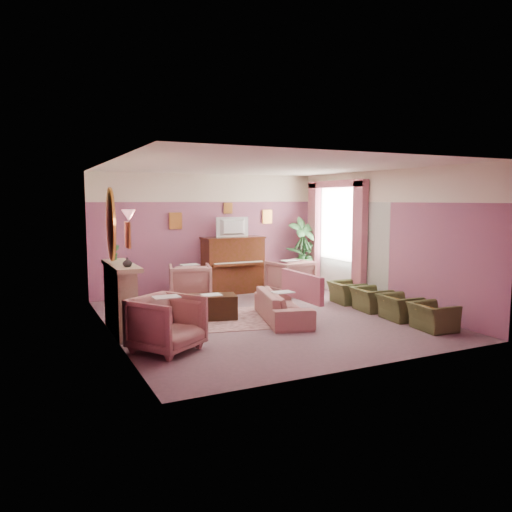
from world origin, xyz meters
name	(u,v)px	position (x,y,z in m)	size (l,w,h in m)	color
floor	(265,319)	(0.00, 0.00, 0.00)	(5.50, 6.00, 0.01)	#72545D
ceiling	(265,166)	(0.00, 0.00, 2.80)	(5.50, 6.00, 0.01)	white
wall_back	(208,234)	(0.00, 3.00, 1.40)	(5.50, 0.02, 2.80)	#82507D
wall_front	(369,262)	(0.00, -3.00, 1.40)	(5.50, 0.02, 2.80)	#82507D
wall_left	(111,250)	(-2.75, 0.00, 1.40)	(0.02, 6.00, 2.80)	#82507D
wall_right	(384,239)	(2.75, 0.00, 1.40)	(0.02, 6.00, 2.80)	#82507D
picture_rail_band	(208,188)	(0.00, 2.99, 2.47)	(5.50, 0.01, 0.65)	white
stripe_panel	(345,249)	(2.73, 1.30, 1.07)	(0.01, 3.00, 2.15)	beige
fireplace_surround	(120,300)	(-2.59, 0.20, 0.55)	(0.30, 1.40, 1.10)	tan
fireplace_inset	(126,308)	(-2.49, 0.20, 0.40)	(0.18, 0.72, 0.68)	black
fire_ember	(129,318)	(-2.45, 0.20, 0.22)	(0.06, 0.54, 0.10)	#FF1E00
mantel_shelf	(121,266)	(-2.56, 0.20, 1.12)	(0.40, 1.55, 0.07)	tan
hearth	(133,330)	(-2.39, 0.20, 0.01)	(0.55, 1.50, 0.02)	tan
mirror_frame	(111,225)	(-2.70, 0.20, 1.80)	(0.04, 0.72, 1.20)	gold
mirror_glass	(112,225)	(-2.67, 0.20, 1.80)	(0.01, 0.60, 1.06)	silver
sconce_shade	(129,215)	(-2.62, -0.85, 1.98)	(0.20, 0.20, 0.16)	pink
piano	(233,265)	(0.50, 2.68, 0.65)	(1.40, 0.60, 1.30)	#4D2513
piano_keyshelf	(239,264)	(0.50, 2.33, 0.72)	(1.30, 0.12, 0.06)	#4D2513
piano_keys	(239,262)	(0.50, 2.33, 0.76)	(1.20, 0.08, 0.02)	beige
piano_top	(233,238)	(0.50, 2.68, 1.31)	(1.45, 0.65, 0.04)	#4D2513
television	(234,225)	(0.50, 2.63, 1.60)	(0.80, 0.12, 0.48)	black
print_back_left	(176,221)	(-0.80, 2.96, 1.72)	(0.30, 0.03, 0.38)	gold
print_back_right	(267,217)	(1.55, 2.96, 1.78)	(0.26, 0.03, 0.34)	gold
print_back_mid	(228,208)	(0.50, 2.96, 2.00)	(0.22, 0.03, 0.26)	gold
print_left_wall	(128,235)	(-2.71, -1.20, 1.72)	(0.03, 0.28, 0.36)	gold
window_blind	(338,221)	(2.70, 1.55, 1.70)	(0.03, 1.40, 1.80)	beige
curtain_left	(360,241)	(2.62, 0.63, 1.30)	(0.16, 0.34, 2.60)	#AF596C
curtain_right	(314,236)	(2.62, 2.47, 1.30)	(0.16, 0.34, 2.60)	#AF596C
pelmet	(336,184)	(2.62, 1.55, 2.56)	(0.16, 2.20, 0.16)	#AF596C
mantel_plant	(115,252)	(-2.55, 0.75, 1.29)	(0.16, 0.16, 0.28)	#36763C
mantel_vase	(127,262)	(-2.55, -0.30, 1.23)	(0.16, 0.16, 0.16)	white
area_rug	(211,320)	(-0.94, 0.32, 0.01)	(2.50, 1.80, 0.01)	#9B6B6B
coffee_table	(209,307)	(-0.95, 0.41, 0.23)	(1.00, 0.50, 0.45)	black
table_paper	(211,295)	(-0.90, 0.41, 0.46)	(0.35, 0.28, 0.01)	silver
sofa	(283,300)	(0.25, -0.25, 0.37)	(0.61, 1.83, 0.74)	#AC736C
sofa_throw	(302,286)	(0.65, -0.25, 0.60)	(0.09, 1.39, 0.51)	#AF596C
floral_armchair_left	(190,281)	(-0.75, 2.12, 0.45)	(0.87, 0.87, 0.91)	#AC736C
floral_armchair_right	(290,276)	(1.57, 1.82, 0.45)	(0.87, 0.87, 0.91)	#AC736C
floral_armchair_front	(167,321)	(-2.18, -1.17, 0.45)	(0.87, 0.87, 0.91)	#AC736C
olive_chair_a	(433,312)	(2.20, -1.96, 0.31)	(0.50, 0.71, 0.61)	#454B27
olive_chair_b	(399,303)	(2.20, -1.14, 0.31)	(0.50, 0.71, 0.61)	#454B27
olive_chair_c	(371,296)	(2.20, -0.32, 0.31)	(0.50, 0.71, 0.61)	#454B27
olive_chair_d	(346,289)	(2.20, 0.50, 0.31)	(0.50, 0.71, 0.61)	#454B27
side_table	(302,274)	(2.33, 2.53, 0.35)	(0.52, 0.52, 0.70)	silver
side_plant_big	(302,253)	(2.33, 2.53, 0.87)	(0.30, 0.30, 0.34)	#36763C
side_plant_small	(309,255)	(2.45, 2.43, 0.84)	(0.16, 0.16, 0.28)	#36763C
palm_pot	(303,281)	(2.31, 2.49, 0.17)	(0.34, 0.34, 0.34)	brown
palm_plant	(303,246)	(2.31, 2.49, 1.06)	(0.76, 0.76, 1.44)	#36763C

